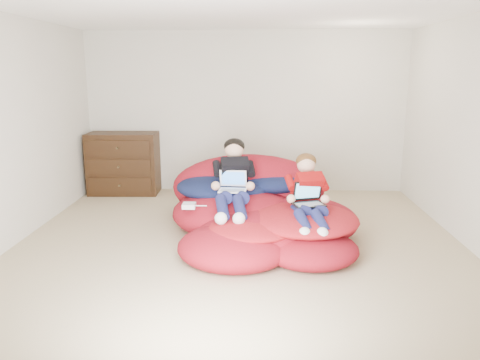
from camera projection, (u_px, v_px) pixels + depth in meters
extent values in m
cube|color=tan|center=(239.00, 256.00, 5.23)|extent=(5.10, 5.10, 0.25)
cube|color=beige|center=(245.00, 113.00, 7.36)|extent=(5.10, 0.02, 2.50)
cube|color=beige|center=(221.00, 195.00, 2.48)|extent=(5.10, 0.02, 2.50)
cube|color=beige|center=(6.00, 132.00, 5.01)|extent=(0.02, 5.10, 2.50)
cube|color=white|center=(239.00, 7.00, 4.63)|extent=(5.10, 5.10, 0.02)
cube|color=#311D0D|center=(124.00, 163.00, 7.33)|extent=(1.08, 0.56, 0.96)
cube|color=#311D0D|center=(120.00, 185.00, 7.13)|extent=(0.96, 0.05, 0.23)
cylinder|color=#4C3F26|center=(120.00, 185.00, 7.11)|extent=(0.03, 0.06, 0.03)
cube|color=#311D0D|center=(119.00, 167.00, 7.06)|extent=(0.96, 0.05, 0.23)
cylinder|color=#4C3F26|center=(118.00, 167.00, 7.04)|extent=(0.03, 0.06, 0.03)
cube|color=#311D0D|center=(118.00, 148.00, 7.00)|extent=(0.96, 0.05, 0.23)
cylinder|color=#4C3F26|center=(117.00, 148.00, 6.98)|extent=(0.03, 0.06, 0.03)
ellipsoid|color=maroon|center=(236.00, 212.00, 5.66)|extent=(1.55, 1.39, 0.56)
ellipsoid|color=maroon|center=(303.00, 220.00, 5.45)|extent=(1.28, 1.24, 0.46)
ellipsoid|color=maroon|center=(262.00, 234.00, 5.04)|extent=(1.40, 1.12, 0.45)
ellipsoid|color=maroon|center=(235.00, 247.00, 4.78)|extent=(1.18, 1.08, 0.39)
ellipsoid|color=maroon|center=(310.00, 249.00, 4.74)|extent=(1.00, 0.91, 0.33)
ellipsoid|color=maroon|center=(249.00, 188.00, 6.11)|extent=(1.99, 0.88, 0.88)
ellipsoid|color=#121B42|center=(224.00, 187.00, 5.84)|extent=(1.19, 0.97, 0.30)
ellipsoid|color=#121B42|center=(269.00, 182.00, 5.90)|extent=(1.02, 0.71, 0.24)
ellipsoid|color=#B21921|center=(304.00, 219.00, 5.02)|extent=(1.18, 1.18, 0.22)
ellipsoid|color=#B21921|center=(252.00, 228.00, 4.84)|extent=(0.91, 0.82, 0.16)
ellipsoid|color=silver|center=(223.00, 169.00, 6.19)|extent=(0.48, 0.31, 0.31)
cube|color=black|center=(234.00, 176.00, 5.50)|extent=(0.38, 0.44, 0.49)
sphere|color=#DAA385|center=(234.00, 150.00, 5.56)|extent=(0.22, 0.22, 0.22)
ellipsoid|color=black|center=(234.00, 146.00, 5.57)|extent=(0.25, 0.24, 0.19)
cylinder|color=#161A46|center=(224.00, 197.00, 5.26)|extent=(0.21, 0.38, 0.20)
cylinder|color=#161A46|center=(222.00, 208.00, 4.96)|extent=(0.18, 0.37, 0.23)
sphere|color=white|center=(221.00, 218.00, 4.79)|extent=(0.13, 0.13, 0.13)
cylinder|color=#161A46|center=(241.00, 197.00, 5.26)|extent=(0.21, 0.38, 0.20)
cylinder|color=#161A46|center=(240.00, 208.00, 4.95)|extent=(0.18, 0.37, 0.23)
sphere|color=white|center=(239.00, 219.00, 4.79)|extent=(0.13, 0.13, 0.13)
cube|color=#9E0E0E|center=(307.00, 190.00, 5.18)|extent=(0.38, 0.43, 0.45)
sphere|color=#DAA385|center=(306.00, 164.00, 5.24)|extent=(0.21, 0.21, 0.21)
ellipsoid|color=#523316|center=(306.00, 161.00, 5.26)|extent=(0.23, 0.22, 0.18)
cylinder|color=#161A46|center=(301.00, 211.00, 4.96)|extent=(0.22, 0.36, 0.19)
cylinder|color=#161A46|center=(303.00, 222.00, 4.67)|extent=(0.19, 0.34, 0.22)
sphere|color=white|center=(305.00, 233.00, 4.52)|extent=(0.12, 0.12, 0.12)
cylinder|color=#161A46|center=(317.00, 211.00, 4.95)|extent=(0.22, 0.36, 0.19)
cylinder|color=#161A46|center=(320.00, 222.00, 4.67)|extent=(0.19, 0.34, 0.22)
sphere|color=white|center=(322.00, 233.00, 4.51)|extent=(0.12, 0.12, 0.12)
cube|color=white|center=(233.00, 190.00, 5.26)|extent=(0.32, 0.23, 0.01)
cube|color=gray|center=(232.00, 190.00, 5.25)|extent=(0.27, 0.13, 0.00)
cube|color=white|center=(233.00, 178.00, 5.38)|extent=(0.31, 0.11, 0.20)
cube|color=#3A74C8|center=(233.00, 178.00, 5.37)|extent=(0.27, 0.08, 0.16)
cube|color=black|center=(309.00, 205.00, 4.95)|extent=(0.38, 0.31, 0.01)
cube|color=gray|center=(309.00, 204.00, 4.94)|extent=(0.30, 0.20, 0.00)
cube|color=black|center=(308.00, 190.00, 5.06)|extent=(0.33, 0.17, 0.22)
cube|color=#549FC4|center=(308.00, 190.00, 5.05)|extent=(0.29, 0.13, 0.18)
cube|color=white|center=(189.00, 206.00, 5.23)|extent=(0.14, 0.14, 0.05)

